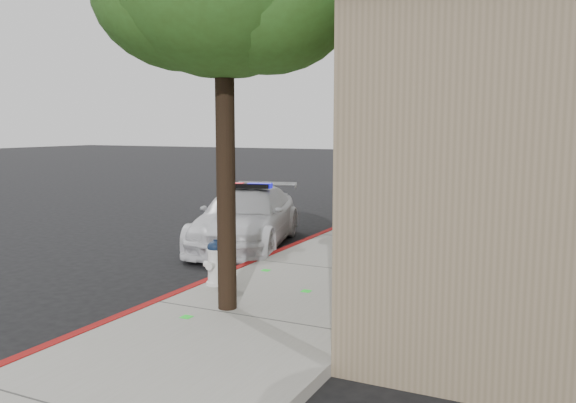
# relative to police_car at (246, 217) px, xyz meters

# --- Properties ---
(ground) EXTENTS (120.00, 120.00, 0.00)m
(ground) POSITION_rel_police_car_xyz_m (1.14, -4.68, -0.66)
(ground) COLOR black
(ground) RESTS_ON ground
(sidewalk) EXTENTS (3.20, 60.00, 0.15)m
(sidewalk) POSITION_rel_police_car_xyz_m (2.74, -1.68, -0.58)
(sidewalk) COLOR gray
(sidewalk) RESTS_ON ground
(red_curb) EXTENTS (0.14, 60.00, 0.16)m
(red_curb) POSITION_rel_police_car_xyz_m (1.20, -1.68, -0.58)
(red_curb) COLOR #9F1112
(red_curb) RESTS_ON ground
(police_car) EXTENTS (2.97, 4.82, 1.42)m
(police_car) POSITION_rel_police_car_xyz_m (0.00, 0.00, 0.00)
(police_car) COLOR white
(police_car) RESTS_ON ground
(fire_hydrant) EXTENTS (0.41, 0.36, 0.73)m
(fire_hydrant) POSITION_rel_police_car_xyz_m (1.49, -3.54, -0.14)
(fire_hydrant) COLOR white
(fire_hydrant) RESTS_ON sidewalk
(street_tree_mid) EXTENTS (3.45, 3.16, 6.03)m
(street_tree_mid) POSITION_rel_police_car_xyz_m (2.23, 4.14, 4.04)
(street_tree_mid) COLOR black
(street_tree_mid) RESTS_ON sidewalk
(street_tree_far) EXTENTS (2.74, 2.65, 4.97)m
(street_tree_far) POSITION_rel_police_car_xyz_m (1.87, 5.51, 3.23)
(street_tree_far) COLOR black
(street_tree_far) RESTS_ON sidewalk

